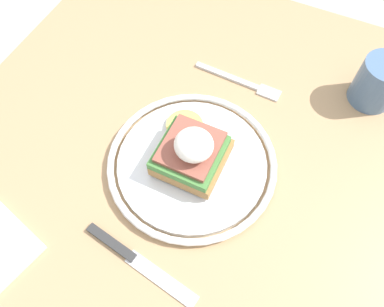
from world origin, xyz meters
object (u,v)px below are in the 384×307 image
at_px(sandwich, 192,151).
at_px(knife, 132,257).
at_px(plate, 192,163).
at_px(fork, 242,82).
at_px(cup, 379,82).

height_order(sandwich, knife, sandwich).
distance_m(plate, fork, 0.18).
relative_size(sandwich, knife, 0.72).
distance_m(fork, cup, 0.21).
height_order(fork, knife, knife).
height_order(plate, cup, cup).
relative_size(plate, sandwich, 1.98).
bearing_deg(fork, cup, 106.44).
bearing_deg(plate, fork, 177.14).
bearing_deg(knife, fork, 176.21).
height_order(knife, cup, cup).
distance_m(knife, cup, 0.45).
bearing_deg(plate, knife, -4.85).
height_order(sandwich, fork, sandwich).
bearing_deg(knife, plate, 175.15).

